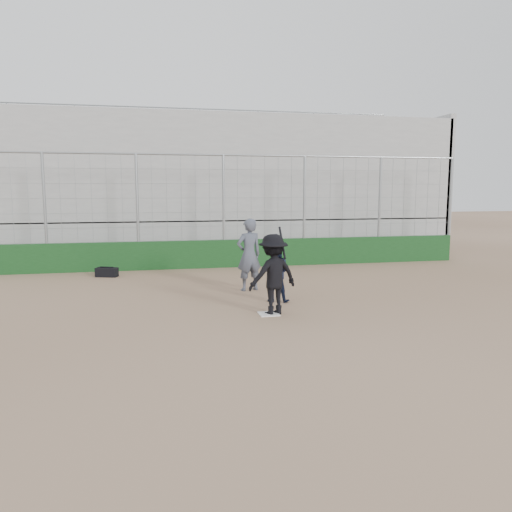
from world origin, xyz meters
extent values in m
plane|color=brown|center=(0.00, 0.00, 0.00)|extent=(90.00, 90.00, 0.00)
cube|color=white|center=(0.00, 0.00, 0.01)|extent=(0.44, 0.44, 0.02)
cube|color=#123A16|center=(0.00, 7.00, 0.50)|extent=(18.00, 0.25, 1.00)
cylinder|color=gray|center=(0.00, 7.00, 2.00)|extent=(0.10, 0.10, 4.00)
cylinder|color=gray|center=(9.00, 7.00, 2.00)|extent=(0.10, 0.10, 4.00)
cylinder|color=gray|center=(0.00, 7.00, 4.00)|extent=(18.00, 0.07, 0.07)
cube|color=#979797|center=(0.00, 11.95, 0.80)|extent=(20.00, 6.70, 1.60)
cube|color=#979797|center=(0.00, 11.95, 3.70)|extent=(20.00, 6.70, 4.20)
cube|color=#979797|center=(10.00, 11.95, 2.90)|extent=(0.25, 6.70, 6.10)
cylinder|color=gray|center=(0.00, 15.10, 6.80)|extent=(20.00, 0.06, 0.06)
imported|color=black|center=(0.11, 0.04, 0.91)|extent=(1.32, 0.99, 1.82)
cylinder|color=black|center=(0.36, 0.19, 1.61)|extent=(0.07, 0.57, 0.71)
imported|color=black|center=(0.46, 1.20, 0.49)|extent=(0.90, 0.82, 0.98)
sphere|color=maroon|center=(0.46, 1.20, 0.89)|extent=(0.28, 0.28, 0.28)
imported|color=#494E5C|center=(0.08, 2.75, 0.91)|extent=(0.84, 0.66, 1.81)
cube|color=black|center=(-4.00, 5.82, 0.15)|extent=(0.75, 0.50, 0.29)
cylinder|color=black|center=(-4.00, 5.82, 0.31)|extent=(0.44, 0.18, 0.04)
camera|label=1|loc=(-2.55, -10.71, 2.82)|focal=35.00mm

